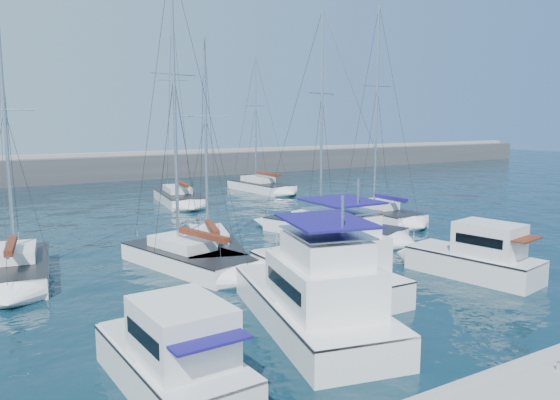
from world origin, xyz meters
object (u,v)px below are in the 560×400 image
sailboat_mid_a (15,269)px  sailboat_mid_e (380,214)px  motor_yacht_port_inner (316,300)px  sailboat_mid_b (187,258)px  sailboat_mid_c (210,248)px  motor_yacht_port_outer (175,361)px  motor_yacht_stbd_outer (478,259)px  motor_yacht_stbd_inner (330,268)px  sailboat_back_b (179,197)px  sailboat_mid_d (331,229)px  sailboat_back_c (260,186)px

sailboat_mid_a → sailboat_mid_e: (25.26, 2.35, 0.05)m
motor_yacht_port_inner → sailboat_mid_b: (-0.83, 10.48, -0.60)m
sailboat_mid_c → motor_yacht_port_outer: bearing=-100.9°
motor_yacht_stbd_outer → sailboat_mid_c: 14.21m
motor_yacht_port_outer → sailboat_mid_e: bearing=34.0°
motor_yacht_stbd_inner → sailboat_mid_a: sailboat_mid_a is taller
sailboat_back_b → motor_yacht_stbd_inner: bearing=-88.8°
sailboat_mid_d → sailboat_mid_e: 6.62m
sailboat_mid_a → motor_yacht_port_outer: bearing=-70.6°
sailboat_mid_a → sailboat_back_c: bearing=49.3°
motor_yacht_port_inner → sailboat_back_c: bearing=76.8°
sailboat_mid_a → sailboat_mid_b: sailboat_mid_b is taller
motor_yacht_port_inner → sailboat_back_c: 39.29m
sailboat_mid_b → sailboat_mid_e: 17.91m
motor_yacht_port_outer → sailboat_mid_d: size_ratio=0.43×
motor_yacht_stbd_inner → sailboat_mid_b: bearing=119.6°
motor_yacht_port_inner → motor_yacht_stbd_inner: size_ratio=1.23×
motor_yacht_port_inner → sailboat_mid_a: sailboat_mid_a is taller
motor_yacht_port_outer → sailboat_back_c: 43.78m
sailboat_mid_d → sailboat_mid_c: bearing=167.3°
motor_yacht_port_outer → sailboat_mid_a: 14.77m
sailboat_back_b → sailboat_back_c: bearing=26.7°
sailboat_mid_c → motor_yacht_port_inner: bearing=-78.5°
sailboat_mid_c → sailboat_mid_e: sailboat_mid_e is taller
sailboat_back_b → sailboat_mid_b: bearing=-101.1°
sailboat_mid_a → motor_yacht_stbd_outer: bearing=-21.6°
sailboat_mid_c → sailboat_mid_d: sailboat_mid_d is taller
motor_yacht_port_inner → sailboat_mid_e: 22.35m
sailboat_mid_b → sailboat_mid_d: 11.32m
motor_yacht_port_inner → motor_yacht_stbd_outer: motor_yacht_port_inner is taller
motor_yacht_stbd_inner → sailboat_mid_b: sailboat_mid_b is taller
motor_yacht_stbd_outer → sailboat_mid_e: sailboat_mid_e is taller
motor_yacht_port_outer → sailboat_back_b: size_ratio=0.35×
sailboat_mid_b → sailboat_mid_a: bearing=149.5°
motor_yacht_port_outer → sailboat_mid_d: bearing=39.0°
motor_yacht_port_outer → sailboat_mid_d: (16.30, 14.58, -0.43)m
motor_yacht_stbd_outer → sailboat_mid_a: (-19.43, 11.35, -0.44)m
motor_yacht_stbd_inner → sailboat_back_b: bearing=83.6°
motor_yacht_stbd_outer → sailboat_mid_a: 22.51m
sailboat_mid_b → sailboat_mid_c: bearing=22.2°
motor_yacht_stbd_inner → sailboat_mid_a: size_ratio=0.62×
motor_yacht_stbd_outer → sailboat_back_b: size_ratio=0.37×
sailboat_mid_d → sailboat_back_b: (-3.46, 18.93, 0.04)m
motor_yacht_stbd_inner → sailboat_mid_d: bearing=54.1°
motor_yacht_port_inner → motor_yacht_stbd_outer: 10.73m
sailboat_mid_d → sailboat_back_c: size_ratio=1.03×
sailboat_mid_e → sailboat_back_c: size_ratio=1.12×
motor_yacht_stbd_outer → sailboat_mid_e: (5.83, 13.70, -0.38)m
motor_yacht_port_outer → motor_yacht_port_inner: size_ratio=0.64×
motor_yacht_stbd_outer → motor_yacht_port_inner: bearing=176.7°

